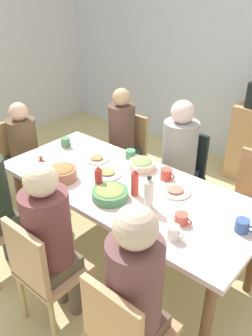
{
  "coord_description": "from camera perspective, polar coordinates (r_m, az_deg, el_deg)",
  "views": [
    {
      "loc": [
        1.49,
        -1.75,
        2.21
      ],
      "look_at": [
        0.0,
        0.0,
        0.91
      ],
      "focal_mm": 37.36,
      "sensor_mm": 36.0,
      "label": 1
    }
  ],
  "objects": [
    {
      "name": "dining_table",
      "position": [
        2.76,
        0.0,
        -4.14
      ],
      "size": [
        2.12,
        0.92,
        0.76
      ],
      "color": "silver",
      "rests_on": "ground_plane"
    },
    {
      "name": "chair_4",
      "position": [
        3.81,
        -16.69,
        1.7
      ],
      "size": [
        0.4,
        0.4,
        0.9
      ],
      "color": "tan",
      "rests_on": "ground_plane"
    },
    {
      "name": "bowl_0",
      "position": [
        2.54,
        -2.62,
        -4.14
      ],
      "size": [
        0.27,
        0.27,
        0.09
      ],
      "color": "#488754",
      "rests_on": "dining_table"
    },
    {
      "name": "person_4",
      "position": [
        3.67,
        -16.22,
        3.44
      ],
      "size": [
        0.3,
        0.3,
        1.12
      ],
      "color": "#394145",
      "rests_on": "ground_plane"
    },
    {
      "name": "person_3",
      "position": [
        2.31,
        -12.36,
        -10.4
      ],
      "size": [
        0.3,
        0.3,
        1.26
      ],
      "color": "brown",
      "rests_on": "ground_plane"
    },
    {
      "name": "cup_3",
      "position": [
        3.33,
        -9.82,
        4.14
      ],
      "size": [
        0.12,
        0.09,
        0.09
      ],
      "color": "#4C8358",
      "rests_on": "dining_table"
    },
    {
      "name": "cup_5",
      "position": [
        2.78,
        6.59,
        -1.01
      ],
      "size": [
        0.12,
        0.09,
        0.09
      ],
      "color": "#CE4C3B",
      "rests_on": "dining_table"
    },
    {
      "name": "bottle_2",
      "position": [
        2.41,
        3.74,
        -4.13
      ],
      "size": [
        0.07,
        0.07,
        0.25
      ],
      "color": "silver",
      "rests_on": "dining_table"
    },
    {
      "name": "bottle_0",
      "position": [
        2.55,
        1.45,
        -2.4
      ],
      "size": [
        0.06,
        0.06,
        0.22
      ],
      "color": "red",
      "rests_on": "dining_table"
    },
    {
      "name": "chair_1",
      "position": [
        3.19,
        19.87,
        -4.66
      ],
      "size": [
        0.4,
        0.4,
        0.9
      ],
      "color": "tan",
      "rests_on": "ground_plane"
    },
    {
      "name": "person_0",
      "position": [
        1.92,
        1.59,
        -19.07
      ],
      "size": [
        0.3,
        0.3,
        1.29
      ],
      "color": "#4F5342",
      "rests_on": "ground_plane"
    },
    {
      "name": "bowl_2",
      "position": [
        2.92,
        2.59,
        0.66
      ],
      "size": [
        0.22,
        0.22,
        0.08
      ],
      "color": "beige",
      "rests_on": "dining_table"
    },
    {
      "name": "cup_6",
      "position": [
        2.36,
        18.46,
        -8.92
      ],
      "size": [
        0.13,
        0.09,
        0.09
      ],
      "color": "#39589E",
      "rests_on": "dining_table"
    },
    {
      "name": "chair_5",
      "position": [
        3.43,
        9.13,
        -0.56
      ],
      "size": [
        0.4,
        0.4,
        0.9
      ],
      "color": "black",
      "rests_on": "ground_plane"
    },
    {
      "name": "cup_4",
      "position": [
        2.2,
        7.77,
        -10.4
      ],
      "size": [
        0.12,
        0.08,
        0.09
      ],
      "color": "white",
      "rests_on": "dining_table"
    },
    {
      "name": "plate_2",
      "position": [
        3.07,
        -4.76,
        1.53
      ],
      "size": [
        0.2,
        0.2,
        0.04
      ],
      "color": "beige",
      "rests_on": "dining_table"
    },
    {
      "name": "bottle_3",
      "position": [
        2.61,
        -4.5,
        -1.71
      ],
      "size": [
        0.06,
        0.06,
        0.22
      ],
      "color": "red",
      "rests_on": "dining_table"
    },
    {
      "name": "cup_0",
      "position": [
        3.08,
        0.76,
        2.24
      ],
      "size": [
        0.13,
        0.09,
        0.08
      ],
      "color": "#4B8B5F",
      "rests_on": "dining_table"
    },
    {
      "name": "bowl_1",
      "position": [
        2.8,
        -10.4,
        -0.8
      ],
      "size": [
        0.23,
        0.23,
        0.11
      ],
      "color": "#9B6546",
      "rests_on": "dining_table"
    },
    {
      "name": "cup_2",
      "position": [
        2.34,
        9.07,
        -8.17
      ],
      "size": [
        0.13,
        0.09,
        0.07
      ],
      "color": "#C25442",
      "rests_on": "dining_table"
    },
    {
      "name": "plate_1",
      "position": [
        2.85,
        -3.09,
        -0.83
      ],
      "size": [
        0.23,
        0.23,
        0.04
      ],
      "color": "silver",
      "rests_on": "dining_table"
    },
    {
      "name": "chair_0",
      "position": [
        2.08,
        -0.24,
        -25.26
      ],
      "size": [
        0.4,
        0.4,
        0.9
      ],
      "color": "tan",
      "rests_on": "ground_plane"
    },
    {
      "name": "bottle_1",
      "position": [
        2.74,
        -13.44,
        -0.58
      ],
      "size": [
        0.05,
        0.05,
        0.24
      ],
      "color": "red",
      "rests_on": "dining_table"
    },
    {
      "name": "plate_0",
      "position": [
        2.64,
        8.03,
        -3.7
      ],
      "size": [
        0.23,
        0.23,
        0.04
      ],
      "color": "beige",
      "rests_on": "dining_table"
    },
    {
      "name": "person_2",
      "position": [
        3.64,
        -0.82,
        5.28
      ],
      "size": [
        0.3,
        0.3,
        1.22
      ],
      "color": "#373E38",
      "rests_on": "ground_plane"
    },
    {
      "name": "chair_2",
      "position": [
        3.79,
        0.12,
        2.91
      ],
      "size": [
        0.4,
        0.4,
        0.9
      ],
      "color": "tan",
      "rests_on": "ground_plane"
    },
    {
      "name": "person_5",
      "position": [
        3.25,
        8.61,
        2.49
      ],
      "size": [
        0.32,
        0.32,
        1.25
      ],
      "color": "#2D3D42",
      "rests_on": "ground_plane"
    },
    {
      "name": "ground_plane",
      "position": [
        3.19,
        0.0,
        -14.4
      ],
      "size": [
        7.25,
        7.25,
        0.0
      ],
      "primitive_type": "plane",
      "color": "#CBBF81"
    },
    {
      "name": "chair_3",
      "position": [
        2.44,
        -13.43,
        -15.77
      ],
      "size": [
        0.4,
        0.4,
        0.9
      ],
      "color": "tan",
      "rests_on": "ground_plane"
    }
  ]
}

